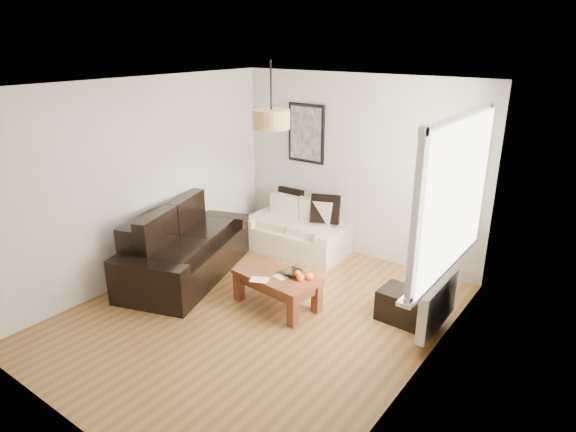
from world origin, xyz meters
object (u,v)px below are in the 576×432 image
Objects in this scene: loveseat_cream at (296,227)px; ottoman at (407,307)px; coffee_table at (277,290)px; sofa_leather at (185,245)px.

ottoman is (2.16, -0.88, -0.19)m from loveseat_cream.
loveseat_cream reaches higher than coffee_table.
coffee_table is 1.52m from ottoman.
loveseat_cream is at bearing -43.49° from sofa_leather.
coffee_table is at bearing -105.86° from sofa_leather.
loveseat_cream is 1.70m from sofa_leather.
ottoman is (1.40, 0.59, -0.03)m from coffee_table.
ottoman is at bearing 22.99° from coffee_table.
coffee_table is at bearing -65.66° from loveseat_cream.
coffee_table is (0.77, -1.47, -0.16)m from loveseat_cream.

